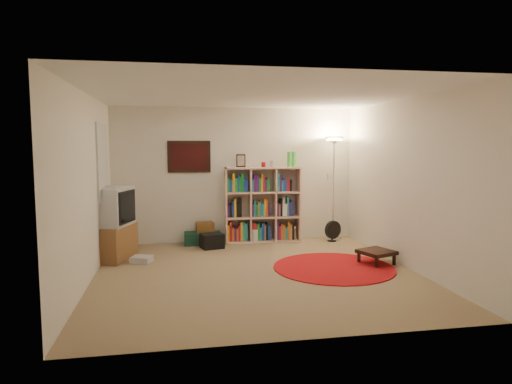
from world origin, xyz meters
The scene contains 12 objects.
room centered at (-0.05, 0.05, 1.26)m, with size 4.54×4.54×2.54m.
bookshelf centered at (0.48, 2.13, 0.68)m, with size 1.42×0.47×1.68m.
floor_lamp centered at (1.84, 1.97, 1.63)m, with size 0.48×0.48×1.97m.
floor_fan centered at (1.80, 1.87, 0.20)m, with size 0.34×0.23×0.39m.
tv_stand centered at (-2.12, 1.20, 0.56)m, with size 0.78×0.93×1.15m.
dvd_box centered at (-1.65, 0.91, 0.05)m, with size 0.37×0.34×0.10m.
suitcase centered at (-0.63, 2.10, 0.11)m, with size 0.68×0.45×0.22m.
wicker_basket centered at (-0.59, 2.06, 0.31)m, with size 0.33×0.25×0.18m.
duffel_bag centered at (-0.49, 1.71, 0.13)m, with size 0.44×0.39×0.26m.
paper_towel centered at (0.33, 1.99, 0.12)m, with size 0.12×0.12×0.25m.
red_rug centered at (1.18, 0.08, 0.01)m, with size 1.79×1.79×0.02m.
side_table centered at (1.90, 0.19, 0.18)m, with size 0.60×0.60×0.21m.
Camera 1 is at (-1.13, -6.21, 1.83)m, focal length 32.00 mm.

